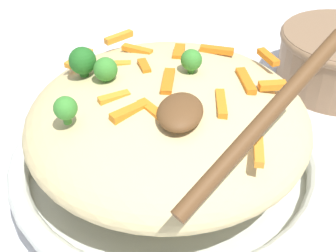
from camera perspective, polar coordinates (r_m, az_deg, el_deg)
ground_plane at (r=0.52m, az=-0.00°, el=-6.90°), size 2.40×2.40×0.00m
serving_bowl at (r=0.50m, az=-0.00°, el=-4.73°), size 0.34×0.34×0.05m
pasta_mound at (r=0.47m, az=-0.00°, el=0.99°), size 0.30×0.29×0.09m
carrot_piece_0 at (r=0.46m, az=9.67°, el=5.58°), size 0.04×0.02×0.01m
carrot_piece_1 at (r=0.41m, az=-4.97°, el=1.70°), size 0.03×0.03×0.01m
carrot_piece_2 at (r=0.47m, az=-2.98°, el=7.41°), size 0.03×0.02×0.01m
carrot_piece_3 at (r=0.51m, az=-3.86°, el=9.45°), size 0.02×0.04×0.01m
carrot_piece_4 at (r=0.43m, az=-6.71°, el=3.55°), size 0.02×0.03×0.01m
carrot_piece_5 at (r=0.51m, az=6.10°, el=9.41°), size 0.01×0.04×0.01m
carrot_piece_6 at (r=0.51m, az=12.36°, el=8.40°), size 0.03×0.02×0.01m
carrot_piece_7 at (r=0.44m, az=0.20°, el=5.31°), size 0.04×0.01×0.01m
carrot_piece_8 at (r=0.46m, az=12.89°, el=4.96°), size 0.02×0.03×0.01m
carrot_piece_9 at (r=0.41m, az=-1.95°, el=1.96°), size 0.03×0.03×0.01m
carrot_piece_10 at (r=0.48m, az=-6.60°, el=7.62°), size 0.02×0.03×0.01m
carrot_piece_11 at (r=0.42m, az=6.64°, el=2.79°), size 0.04×0.01×0.01m
carrot_piece_12 at (r=0.37m, az=11.23°, el=-3.14°), size 0.03×0.01×0.01m
carrot_piece_13 at (r=0.50m, az=1.43°, el=9.15°), size 0.03×0.01×0.01m
carrot_piece_14 at (r=0.50m, az=-11.01°, el=8.30°), size 0.04×0.02×0.01m
carrot_piece_15 at (r=0.54m, az=-6.14°, el=10.95°), size 0.03×0.03×0.01m
broccoli_floret_0 at (r=0.45m, az=-7.65°, el=7.19°), size 0.02×0.02×0.03m
broccoli_floret_1 at (r=0.40m, az=-12.64°, el=2.13°), size 0.02×0.02×0.03m
broccoli_floret_2 at (r=0.47m, az=-10.60°, el=7.96°), size 0.03×0.03×0.03m
broccoli_floret_3 at (r=0.45m, az=2.93°, el=8.16°), size 0.02×0.02×0.03m
serving_spoon at (r=0.37m, az=5.22°, el=1.43°), size 0.15×0.15×0.09m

